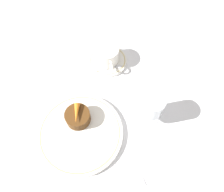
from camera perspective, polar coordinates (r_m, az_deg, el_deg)
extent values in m
plane|color=white|center=(0.66, -3.50, -7.69)|extent=(3.00, 3.00, 0.00)
cylinder|color=white|center=(0.65, -8.27, -9.56)|extent=(0.25, 0.25, 0.01)
torus|color=tan|center=(0.65, -8.34, -9.40)|extent=(0.23, 0.23, 0.00)
cylinder|color=white|center=(0.77, -1.15, 9.17)|extent=(0.13, 0.13, 0.01)
torus|color=tan|center=(0.77, -1.15, 9.35)|extent=(0.12, 0.12, 0.00)
cylinder|color=white|center=(0.74, -1.47, 10.82)|extent=(0.08, 0.08, 0.06)
cylinder|color=#9E7A4C|center=(0.74, -1.47, 11.01)|extent=(0.07, 0.07, 0.05)
torus|color=white|center=(0.71, -0.21, 7.96)|extent=(0.03, 0.01, 0.04)
cube|color=silver|center=(0.74, -2.20, 6.89)|extent=(0.01, 0.08, 0.00)
ellipsoid|color=silver|center=(0.75, 1.71, 7.66)|extent=(0.02, 0.02, 0.00)
cylinder|color=silver|center=(0.68, 9.21, -5.42)|extent=(0.07, 0.07, 0.01)
cylinder|color=silver|center=(0.65, 9.55, -4.50)|extent=(0.01, 0.01, 0.05)
cylinder|color=silver|center=(0.60, 10.35, -2.34)|extent=(0.07, 0.07, 0.06)
cylinder|color=maroon|center=(0.61, 10.16, -2.84)|extent=(0.06, 0.06, 0.04)
cube|color=silver|center=(0.62, 6.24, -22.06)|extent=(0.02, 0.05, 0.01)
cylinder|color=#563314|center=(0.64, -8.92, -5.40)|extent=(0.07, 0.07, 0.04)
cone|color=orange|center=(0.62, -9.27, -4.44)|extent=(0.06, 0.03, 0.02)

